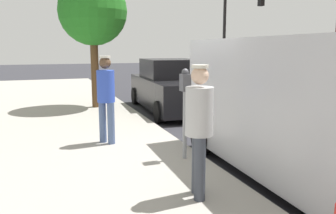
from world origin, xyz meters
TOP-DOWN VIEW (x-y plane):
  - ground_plane at (0.00, 0.00)m, footprint 80.00×80.00m
  - sidewalk_slab at (3.50, 0.00)m, footprint 5.00×32.00m
  - parking_meter_near at (1.35, 0.44)m, footprint 0.14×0.18m
  - pedestrian_in_blue at (2.42, -0.96)m, footprint 0.34×0.34m
  - pedestrian_in_gray at (1.77, 1.91)m, footprint 0.34×0.35m
  - parked_van at (-0.15, 1.94)m, footprint 2.26×5.26m
  - parked_sedan_behind at (-0.30, -4.64)m, footprint 2.15×4.49m
  - traffic_light_corner at (-6.38, -10.79)m, footprint 2.48×0.42m
  - street_tree at (2.03, -5.29)m, footprint 2.08×2.08m

SIDE VIEW (x-z plane):
  - ground_plane at x=0.00m, z-range 0.00..0.00m
  - sidewalk_slab at x=3.50m, z-range 0.00..0.15m
  - parked_sedan_behind at x=-0.30m, z-range -0.08..1.57m
  - pedestrian_in_gray at x=1.77m, z-range 0.27..1.92m
  - pedestrian_in_blue at x=2.42m, z-range 0.28..1.98m
  - parked_van at x=-0.15m, z-range 0.08..2.23m
  - parking_meter_near at x=1.35m, z-range 0.42..1.94m
  - street_tree at x=2.03m, z-range 1.08..5.09m
  - traffic_light_corner at x=-6.38m, z-range 0.92..6.12m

